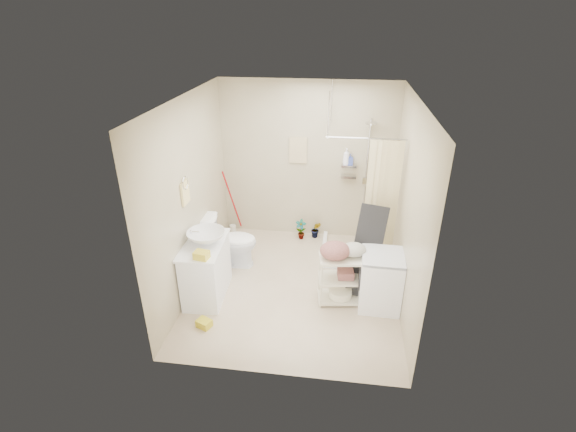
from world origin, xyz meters
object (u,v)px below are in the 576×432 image
at_px(toilet, 230,241).
at_px(laundry_rack, 341,275).
at_px(washing_machine, 381,280).
at_px(vanity, 206,270).

bearing_deg(toilet, laundry_rack, -116.67).
bearing_deg(laundry_rack, washing_machine, -9.47).
bearing_deg(washing_machine, vanity, -176.35).
xyz_separation_m(toilet, washing_machine, (2.18, -0.70, -0.02)).
bearing_deg(washing_machine, laundry_rack, 179.74).
height_order(washing_machine, laundry_rack, laundry_rack).
xyz_separation_m(vanity, washing_machine, (2.30, 0.09, -0.02)).
distance_m(toilet, washing_machine, 2.29).
bearing_deg(laundry_rack, toilet, 149.87).
relative_size(washing_machine, laundry_rack, 0.94).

